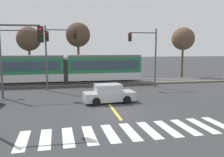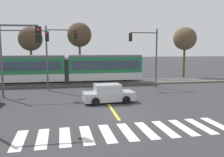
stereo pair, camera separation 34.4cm
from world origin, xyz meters
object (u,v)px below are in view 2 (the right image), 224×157
Objects in this scene: bare_tree_west at (30,39)px; bare_tree_east at (79,35)px; sedan_crossing at (108,94)px; traffic_light_far_right at (148,50)px; bare_tree_far_east at (185,39)px; light_rail_tram at (67,68)px; traffic_light_far_left at (56,49)px; traffic_light_mid_left at (17,50)px.

bare_tree_east is (6.84, -0.72, 0.58)m from bare_tree_west.
traffic_light_far_right reaches higher than sedan_crossing.
bare_tree_far_east is at bearing 46.12° from sedan_crossing.
bare_tree_west is at bearing 117.61° from sedan_crossing.
light_rail_tram is 4.28× the size of sedan_crossing.
traffic_light_far_left is (-0.95, -4.03, 2.35)m from light_rail_tram.
traffic_light_far_left is at bearing 44.91° from traffic_light_mid_left.
bare_tree_east reaches higher than sedan_crossing.
bare_tree_east is at bearing 96.15° from sedan_crossing.
bare_tree_east is (2.77, 8.97, 1.88)m from traffic_light_far_left.
traffic_light_far_right is at bearing -25.73° from light_rail_tram.
light_rail_tram is at bearing 60.01° from traffic_light_mid_left.
bare_tree_west is at bearing 93.63° from traffic_light_mid_left.
light_rail_tram is 18.30m from bare_tree_far_east.
traffic_light_far_right is at bearing 49.22° from sedan_crossing.
bare_tree_west is 0.92× the size of bare_tree_east.
sedan_crossing is at bearing -71.75° from light_rail_tram.
traffic_light_mid_left is at bearing -119.99° from light_rail_tram.
traffic_light_far_right is at bearing -52.42° from bare_tree_east.
sedan_crossing is 0.58× the size of bare_tree_west.
bare_tree_west is at bearing 112.75° from traffic_light_far_left.
sedan_crossing is 8.77m from traffic_light_far_left.
traffic_light_far_left reaches higher than sedan_crossing.
traffic_light_far_right is at bearing -1.61° from traffic_light_far_left.
bare_tree_far_east reaches higher than traffic_light_far_right.
light_rail_tram reaches higher than sedan_crossing.
bare_tree_west is at bearing 173.96° from bare_tree_east.
traffic_light_far_right is 17.21m from bare_tree_west.
bare_tree_east is 1.06× the size of bare_tree_far_east.
sedan_crossing is at bearing -133.88° from bare_tree_far_east.
light_rail_tram is 10.18m from traffic_light_far_right.
bare_tree_far_east reaches higher than bare_tree_west.
traffic_light_far_right is at bearing 12.68° from traffic_light_mid_left.
bare_tree_west is at bearing 175.54° from bare_tree_far_east.
bare_tree_west is (-8.51, 16.28, 5.00)m from sedan_crossing.
traffic_light_far_left is at bearing -103.24° from light_rail_tram.
traffic_light_far_right is at bearing -35.54° from bare_tree_west.
bare_tree_west reaches higher than traffic_light_mid_left.
bare_tree_west reaches higher than light_rail_tram.
traffic_light_mid_left is 13.03m from bare_tree_west.
traffic_light_mid_left is 0.98× the size of traffic_light_far_left.
bare_tree_far_east is at bearing -3.76° from bare_tree_east.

